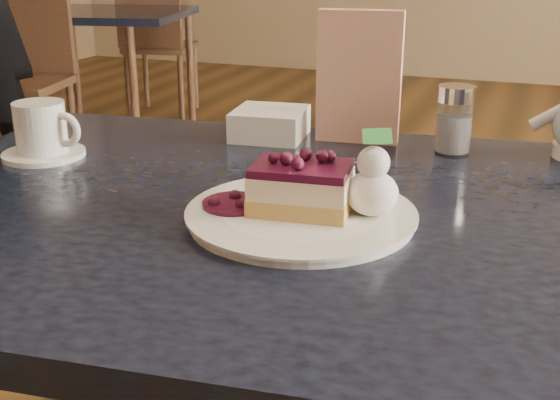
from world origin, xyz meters
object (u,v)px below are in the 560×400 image
(main_table, at_px, (308,261))
(coffee_set, at_px, (43,133))
(dessert_plate, at_px, (301,216))
(cheesecake_slice, at_px, (301,188))
(bg_table_far_left, at_px, (106,127))

(main_table, distance_m, coffee_set, 0.46)
(main_table, bearing_deg, dessert_plate, -90.00)
(dessert_plate, distance_m, cheesecake_slice, 0.03)
(dessert_plate, relative_size, cheesecake_slice, 2.15)
(main_table, relative_size, cheesecake_slice, 9.96)
(main_table, bearing_deg, bg_table_far_left, 122.87)
(cheesecake_slice, height_order, coffee_set, coffee_set)
(cheesecake_slice, distance_m, coffee_set, 0.46)
(main_table, height_order, coffee_set, coffee_set)
(coffee_set, bearing_deg, bg_table_far_left, 123.17)
(dessert_plate, bearing_deg, coffee_set, 166.70)
(cheesecake_slice, height_order, bg_table_far_left, cheesecake_slice)
(main_table, relative_size, dessert_plate, 4.62)
(dessert_plate, relative_size, coffee_set, 1.99)
(coffee_set, height_order, bg_table_far_left, coffee_set)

